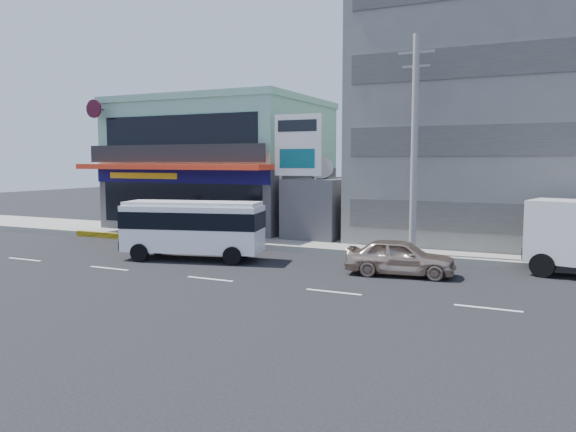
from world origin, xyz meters
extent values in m
plane|color=black|center=(0.00, 0.00, 0.00)|extent=(120.00, 120.00, 0.00)
cube|color=gray|center=(5.00, 9.50, 0.15)|extent=(70.00, 5.00, 0.30)
cube|color=#414045|center=(-8.00, 14.00, 2.00)|extent=(12.00, 10.00, 4.00)
cube|color=#7EB3A4|center=(-8.00, 14.00, 6.00)|extent=(12.00, 10.00, 4.00)
cube|color=#F2391C|center=(-8.00, 8.20, 4.15)|extent=(12.40, 1.80, 0.30)
cube|color=#0E0B50|center=(-8.00, 8.95, 3.60)|extent=(12.00, 0.12, 0.80)
cube|color=black|center=(-8.00, 8.98, 2.10)|extent=(11.00, 0.06, 2.60)
cube|color=gray|center=(10.00, 15.00, 7.00)|extent=(16.00, 12.00, 14.00)
cube|color=#414045|center=(0.00, 12.00, 1.75)|extent=(3.00, 6.00, 3.50)
cylinder|color=slate|center=(0.00, 11.00, 3.58)|extent=(1.50, 1.50, 0.15)
cylinder|color=gray|center=(-1.50, 9.20, 3.25)|extent=(0.16, 0.16, 6.50)
cylinder|color=gray|center=(0.50, 9.20, 3.25)|extent=(0.16, 0.16, 6.50)
cube|color=white|center=(-0.50, 9.20, 5.30)|extent=(2.60, 0.18, 3.20)
cylinder|color=#999993|center=(6.00, 7.40, 5.00)|extent=(0.30, 0.30, 10.00)
cube|color=#999993|center=(6.00, 7.40, 9.20)|extent=(1.60, 0.12, 0.12)
cube|color=#999993|center=(6.00, 7.40, 8.60)|extent=(1.20, 0.10, 0.10)
cube|color=white|center=(-3.04, 3.28, 1.43)|extent=(6.56, 3.42, 2.06)
cube|color=black|center=(-3.04, 3.28, 1.84)|extent=(6.62, 3.48, 0.76)
cube|color=white|center=(-3.04, 3.28, 2.55)|extent=(6.35, 3.20, 0.18)
cylinder|color=black|center=(-4.90, 1.81, 0.40)|extent=(0.84, 0.44, 0.81)
cylinder|color=black|center=(-5.37, 3.72, 0.40)|extent=(0.84, 0.44, 0.81)
cylinder|color=black|center=(-0.72, 2.84, 0.40)|extent=(0.84, 0.44, 0.81)
cylinder|color=black|center=(-1.19, 4.76, 0.40)|extent=(0.84, 0.44, 0.81)
imported|color=#C4AA95|center=(6.34, 3.81, 0.72)|extent=(4.42, 2.24, 1.45)
cube|color=silver|center=(12.02, 6.71, 1.73)|extent=(2.70, 2.70, 2.43)
cylinder|color=black|center=(11.40, 5.76, 0.47)|extent=(0.97, 0.49, 0.93)
cylinder|color=black|center=(11.91, 7.84, 0.47)|extent=(0.97, 0.49, 0.93)
imported|color=#61210D|center=(-7.99, 6.80, 0.49)|extent=(1.91, 0.73, 0.99)
imported|color=#66594C|center=(-7.99, 6.80, 1.51)|extent=(0.46, 0.68, 1.81)
camera|label=1|loc=(11.61, -17.69, 4.45)|focal=35.00mm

